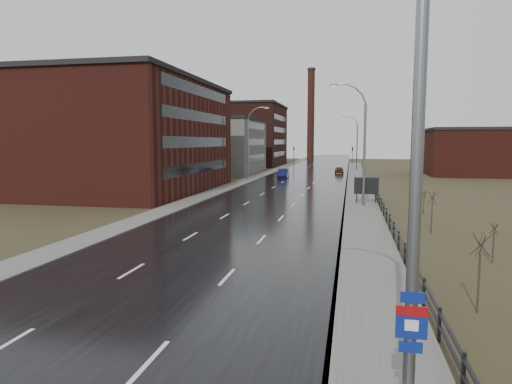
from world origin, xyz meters
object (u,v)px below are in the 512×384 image
at_px(car_far, 339,170).
at_px(streetlight_main, 400,141).
at_px(car_near, 283,174).
at_px(billboard, 366,187).

bearing_deg(car_far, streetlight_main, 88.69).
bearing_deg(car_near, billboard, -69.94).
relative_size(car_near, car_far, 1.17).
bearing_deg(streetlight_main, car_far, 92.17).
bearing_deg(car_near, car_far, 53.60).
height_order(car_near, car_far, car_near).
relative_size(billboard, car_near, 0.57).
bearing_deg(car_far, car_near, 52.47).
bearing_deg(car_near, streetlight_main, -82.18).
relative_size(streetlight_main, car_near, 2.61).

